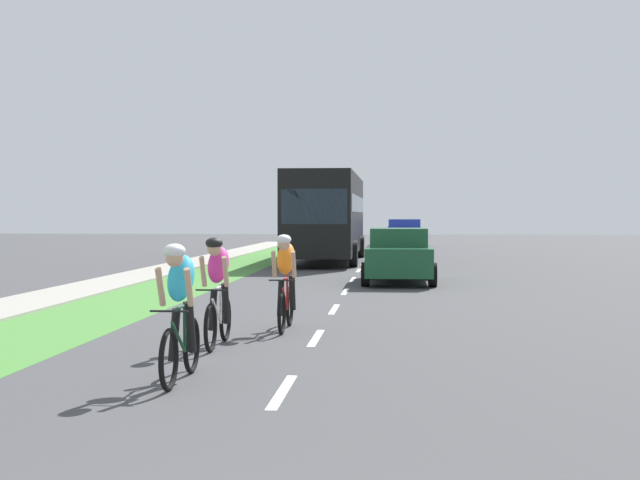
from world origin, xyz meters
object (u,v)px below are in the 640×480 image
at_px(pickup_blue, 404,233).
at_px(cyclist_trailing, 218,291).
at_px(cyclist_lead, 180,311).
at_px(bus_black, 327,213).
at_px(sedan_dark_green, 399,255).
at_px(cyclist_distant, 286,281).

bearing_deg(pickup_blue, cyclist_trailing, -94.67).
relative_size(cyclist_lead, bus_black, 0.15).
bearing_deg(cyclist_lead, pickup_blue, 85.77).
xyz_separation_m(cyclist_lead, sedan_dark_green, (2.55, 14.49, -0.04)).
relative_size(bus_black, pickup_blue, 2.27).
bearing_deg(cyclist_trailing, cyclist_distant, 67.76).
bearing_deg(pickup_blue, cyclist_lead, -94.23).
relative_size(cyclist_lead, sedan_dark_green, 0.40).
xyz_separation_m(cyclist_trailing, cyclist_distant, (0.75, 1.83, 0.00)).
relative_size(cyclist_trailing, sedan_dark_green, 0.40).
distance_m(sedan_dark_green, pickup_blue, 26.41).
bearing_deg(cyclist_lead, bus_black, 90.65).
bearing_deg(cyclist_distant, pickup_blue, 86.26).
distance_m(cyclist_trailing, cyclist_distant, 1.98).
distance_m(cyclist_distant, pickup_blue, 36.56).
distance_m(cyclist_lead, cyclist_trailing, 2.59).
xyz_separation_m(cyclist_lead, bus_black, (-0.29, 25.21, 1.17)).
height_order(bus_black, pickup_blue, bus_black).
relative_size(cyclist_trailing, bus_black, 0.15).
xyz_separation_m(cyclist_trailing, bus_black, (-0.18, 22.63, 1.17)).
bearing_deg(cyclist_distant, cyclist_trailing, -112.24).
bearing_deg(bus_black, cyclist_distant, -87.44).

